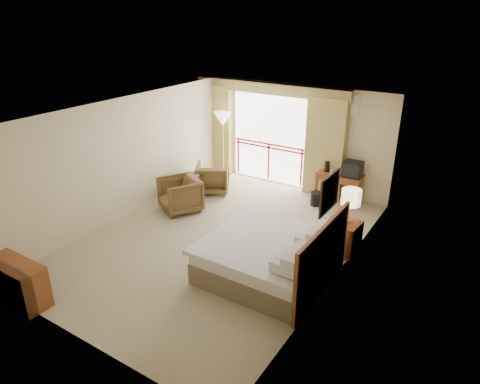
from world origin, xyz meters
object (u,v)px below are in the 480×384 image
Objects in this scene: table_lamp at (351,198)px; dresser at (17,283)px; tv at (353,169)px; armchair_near at (181,210)px; desk at (340,180)px; armchair_far at (213,191)px; bed at (270,257)px; side_table at (194,182)px; nightstand at (346,238)px; floor_lamp at (223,122)px; wastebasket at (316,199)px.

table_lamp is 0.60× the size of dresser.
tv reaches higher than armchair_near.
armchair_far is (-2.98, -1.23, -0.56)m from desk.
armchair_far is at bearing 140.49° from bed.
side_table is at bearing 148.69° from bed.
bed is 3.87m from side_table.
nightstand is 1.11× the size of side_table.
tv is at bearing 1.26° from floor_lamp.
table_lamp is (0.86, 1.52, 0.79)m from bed.
table_lamp is 0.60× the size of desk.
nightstand is 3.99m from armchair_near.
side_table is (-0.20, 0.77, 0.41)m from armchair_near.
dresser is (-2.94, -6.66, -0.19)m from desk.
desk reaches higher than nightstand.
floor_lamp reaches higher than dresser.
floor_lamp is at bearing 98.15° from side_table.
bed is 1.92m from table_lamp.
nightstand is 1.00× the size of table_lamp.
armchair_far is 0.95× the size of armchair_near.
tv is 1.28× the size of wastebasket.
dresser reaches higher than wastebasket.
desk is 1.23× the size of armchair_near.
tv is 7.38m from dresser.
side_table is (-3.31, 2.01, 0.03)m from bed.
desk is 0.46m from tv.
tv is 0.48× the size of armchair_near.
dresser reaches higher than side_table.
wastebasket is at bearing 131.93° from nightstand.
armchair_near is at bearing -75.60° from side_table.
armchair_far is 0.46× the size of floor_lamp.
bed is 1.71m from nightstand.
dresser is at bearing -87.39° from side_table.
armchair_near is at bearing -139.10° from desk.
armchair_far reaches higher than wastebasket.
desk is 1.85× the size of side_table.
bed is 1.94× the size of dresser.
wastebasket is 0.57× the size of side_table.
dresser is at bearing -112.93° from wastebasket.
floor_lamp is (-4.41, 2.20, 1.26)m from nightstand.
bed is 2.40× the size of armchair_near.
desk is (-1.00, 2.33, 0.23)m from nightstand.
tv is 0.23× the size of floor_lamp.
armchair_far is at bearing -165.85° from wastebasket.
side_table is 4.87m from dresser.
table_lamp reaches higher than dresser.
armchair_far is at bearing -69.07° from floor_lamp.
tv is (0.30, -0.05, 0.35)m from desk.
armchair_near reaches higher than armchair_far.
nightstand is 2.24m from wastebasket.
bed is 3.81m from desk.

